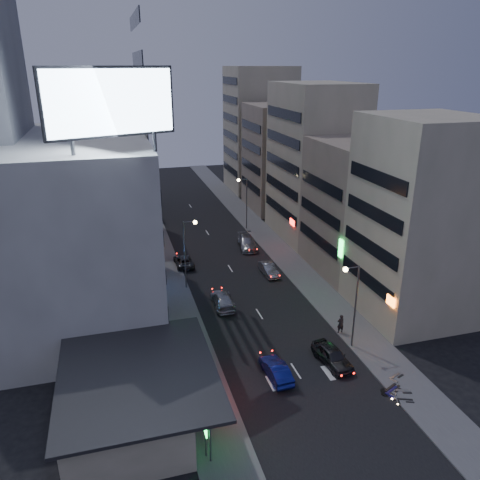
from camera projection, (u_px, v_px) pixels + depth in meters
name	position (u px, v px, depth m)	size (l,w,h in m)	color
ground	(315.00, 402.00, 35.89)	(180.00, 180.00, 0.00)	black
sidewalk_left	(163.00, 263.00, 60.86)	(4.00, 120.00, 0.12)	#4C4C4F
sidewalk_right	(279.00, 250.00, 64.92)	(4.00, 120.00, 0.12)	#4C4C4F
food_court	(127.00, 397.00, 33.46)	(11.00, 13.00, 3.88)	#C1B297
white_building	(79.00, 228.00, 46.42)	(14.00, 24.00, 18.00)	beige
shophouse_near	(418.00, 220.00, 45.63)	(10.00, 11.00, 20.00)	#C1B297
shophouse_mid	(361.00, 207.00, 56.82)	(11.00, 12.00, 16.00)	gray
shophouse_far	(315.00, 163.00, 67.34)	(10.00, 14.00, 22.00)	#C1B297
far_left_a	(96.00, 168.00, 68.97)	(11.00, 10.00, 20.00)	beige
far_left_b	(95.00, 167.00, 81.44)	(12.00, 10.00, 15.00)	gray
far_right_a	(281.00, 158.00, 81.69)	(11.00, 12.00, 18.00)	gray
far_right_b	(259.00, 130.00, 93.37)	(12.00, 12.00, 24.00)	#C1B297
billboard	(111.00, 103.00, 33.95)	(9.52, 3.75, 6.20)	#595B60
street_lamp_right_near	(353.00, 295.00, 40.90)	(1.60, 0.44, 8.02)	#595B60
street_lamp_left	(188.00, 245.00, 52.32)	(1.60, 0.44, 8.02)	#595B60
street_lamp_right_far	(244.00, 196.00, 71.53)	(1.60, 0.44, 8.02)	#595B60
parked_car_right_near	(332.00, 356.00, 40.19)	(1.87, 4.64, 1.58)	#27282C
parked_car_right_mid	(269.00, 269.00, 57.39)	(1.46, 4.19, 1.38)	#95969C
parked_car_left	(184.00, 261.00, 59.89)	(2.16, 4.68, 1.30)	#2A2B2F
parked_car_right_far	(247.00, 242.00, 65.67)	(2.29, 5.63, 1.63)	gray
road_car_blue	(276.00, 370.00, 38.45)	(1.51, 4.33, 1.43)	navy
road_car_silver	(223.00, 300.00, 49.86)	(2.09, 5.13, 1.49)	#9FA3A7
person	(341.00, 324.00, 44.61)	(0.70, 0.46, 1.91)	black
scooter_black_a	(414.00, 393.00, 35.80)	(1.77, 0.59, 1.08)	black
scooter_silver_a	(411.00, 383.00, 36.83)	(1.92, 0.64, 1.18)	#B4B6BC
scooter_blue	(396.00, 379.00, 37.25)	(2.05, 0.68, 1.25)	navy
scooter_black_b	(395.00, 376.00, 37.60)	(2.06, 0.69, 1.26)	black
scooter_silver_b	(399.00, 366.00, 38.92)	(1.93, 0.64, 1.18)	gray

